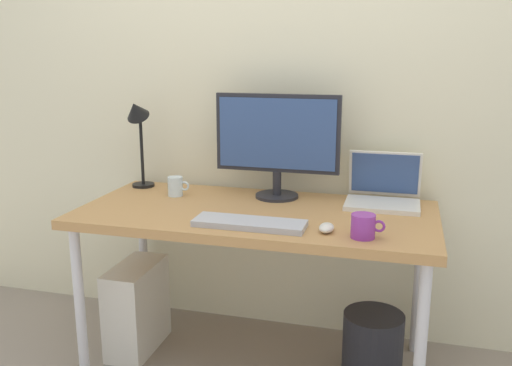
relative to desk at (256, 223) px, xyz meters
The scene contains 12 objects.
ground_plane 0.67m from the desk, ahead, with size 6.00×6.00×0.00m, color gray.
back_wall 0.76m from the desk, 90.00° to the left, with size 4.40×0.04×2.60m, color beige.
desk is the anchor object (origin of this frame).
monitor 0.41m from the desk, 80.58° to the left, with size 0.57×0.20×0.48m.
laptop 0.59m from the desk, 25.17° to the left, with size 0.32×0.26×0.23m.
desk_lamp 0.80m from the desk, 160.87° to the left, with size 0.11×0.16×0.45m.
keyboard 0.23m from the desk, 81.15° to the right, with size 0.44×0.14×0.02m, color #B2B2B7.
mouse 0.40m from the desk, 32.48° to the right, with size 0.06×0.09×0.03m, color silver.
coffee_mug 0.54m from the desk, 27.05° to the right, with size 0.12×0.09×0.09m.
glass_cup 0.46m from the desk, 162.72° to the left, with size 0.11×0.07×0.09m.
computer_tower 0.74m from the desk, behind, with size 0.18×0.36×0.42m, color silver.
wastebasket 0.73m from the desk, ahead, with size 0.26×0.26×0.30m, color #232328.
Camera 1 is at (0.60, -2.19, 1.40)m, focal length 38.70 mm.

